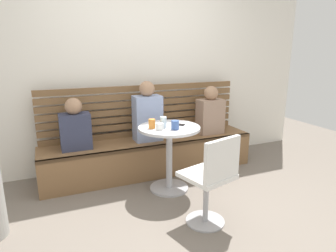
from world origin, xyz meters
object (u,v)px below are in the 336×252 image
(cafe_table, at_px, (169,146))
(person_child_left, at_px, (75,127))
(booth_bench, at_px, (151,156))
(cup_tumbler_orange, at_px, (152,124))
(plate_small, at_px, (157,123))
(person_child_middle, at_px, (210,113))
(phone_on_table, at_px, (178,125))
(person_adult, at_px, (147,114))
(cup_glass_tall, at_px, (163,122))
(white_chair, at_px, (212,178))
(cup_ceramic_white, at_px, (160,127))
(cup_mug_blue, at_px, (175,125))

(cafe_table, height_order, person_child_left, person_child_left)
(booth_bench, bearing_deg, cup_tumbler_orange, -107.48)
(booth_bench, height_order, plate_small, plate_small)
(person_child_middle, xyz_separation_m, phone_on_table, (-0.70, -0.48, 0.02))
(cafe_table, xyz_separation_m, phone_on_table, (0.13, 0.03, 0.23))
(person_child_left, bearing_deg, person_adult, -0.17)
(cup_tumbler_orange, bearing_deg, person_child_middle, 26.26)
(cup_glass_tall, height_order, phone_on_table, cup_glass_tall)
(white_chair, distance_m, cup_glass_tall, 0.88)
(cup_ceramic_white, relative_size, cup_glass_tall, 0.67)
(person_child_middle, bearing_deg, cup_glass_tall, -149.65)
(person_adult, distance_m, cup_ceramic_white, 0.62)
(cup_mug_blue, bearing_deg, cup_tumbler_orange, 147.17)
(cup_mug_blue, xyz_separation_m, cup_glass_tall, (-0.09, 0.11, 0.01))
(person_child_left, height_order, plate_small, person_child_left)
(cafe_table, distance_m, person_child_middle, 0.99)
(white_chair, xyz_separation_m, person_adult, (-0.12, 1.35, 0.31))
(cafe_table, bearing_deg, plate_small, 110.92)
(cup_mug_blue, bearing_deg, plate_small, 105.31)
(plate_small, bearing_deg, person_adult, 88.77)
(person_child_left, relative_size, cup_tumbler_orange, 5.95)
(cup_tumbler_orange, bearing_deg, phone_on_table, 3.95)
(person_child_left, xyz_separation_m, person_child_middle, (1.76, -0.03, 0.03))
(person_child_left, xyz_separation_m, phone_on_table, (1.06, -0.51, 0.04))
(white_chair, height_order, phone_on_table, white_chair)
(cafe_table, height_order, person_adult, person_adult)
(person_adult, relative_size, cup_tumbler_orange, 7.47)
(cup_glass_tall, bearing_deg, cup_tumbler_orange, 169.80)
(phone_on_table, bearing_deg, person_child_middle, -11.54)
(booth_bench, height_order, cup_ceramic_white, cup_ceramic_white)
(cup_ceramic_white, bearing_deg, plate_small, 75.07)
(booth_bench, relative_size, cup_mug_blue, 28.42)
(white_chair, xyz_separation_m, cup_glass_tall, (-0.13, 0.80, 0.34))
(person_child_middle, relative_size, cup_tumbler_orange, 6.47)
(person_adult, height_order, cup_ceramic_white, person_adult)
(person_child_left, relative_size, cup_ceramic_white, 7.43)
(booth_bench, distance_m, cup_tumbler_orange, 0.79)
(plate_small, bearing_deg, phone_on_table, -37.51)
(cup_ceramic_white, relative_size, cup_tumbler_orange, 0.80)
(cup_mug_blue, bearing_deg, person_adult, 96.58)
(person_child_left, height_order, cup_glass_tall, person_child_left)
(cafe_table, bearing_deg, person_adult, 96.60)
(booth_bench, relative_size, cup_tumbler_orange, 27.00)
(cup_mug_blue, bearing_deg, booth_bench, 93.87)
(person_child_left, xyz_separation_m, cup_ceramic_white, (0.79, -0.62, 0.07))
(person_child_middle, bearing_deg, white_chair, -119.95)
(person_child_left, height_order, cup_ceramic_white, person_child_left)
(phone_on_table, bearing_deg, cafe_table, 148.34)
(cup_mug_blue, xyz_separation_m, plate_small, (-0.08, 0.31, -0.04))
(booth_bench, distance_m, cup_mug_blue, 0.87)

